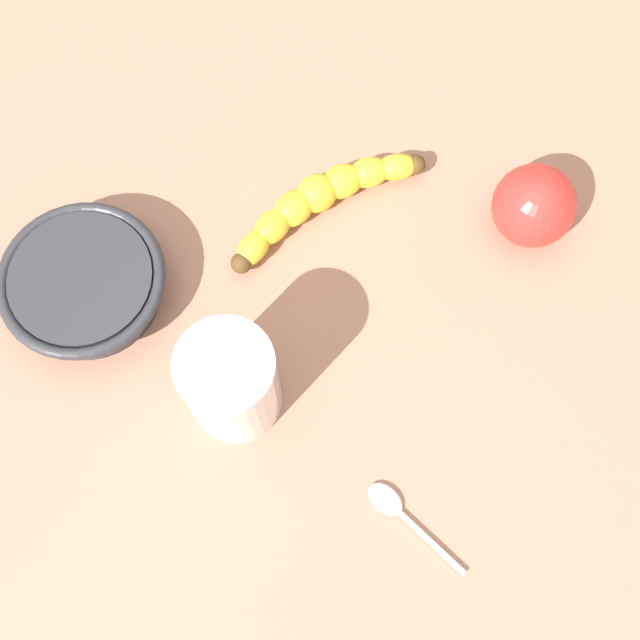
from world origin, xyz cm
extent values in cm
cube|color=#AB735D|center=(0.00, 0.00, 1.50)|extent=(120.00, 120.00, 3.00)
ellipsoid|color=yellow|center=(14.35, -5.89, 4.91)|extent=(4.35, 5.10, 2.67)
ellipsoid|color=yellow|center=(12.86, -3.40, 4.91)|extent=(5.00, 5.32, 3.06)
ellipsoid|color=yellow|center=(11.05, -1.13, 4.91)|extent=(5.48, 5.54, 3.44)
ellipsoid|color=yellow|center=(8.94, 0.87, 4.91)|extent=(5.79, 5.72, 3.82)
ellipsoid|color=yellow|center=(6.58, 2.56, 4.91)|extent=(5.52, 5.21, 3.44)
ellipsoid|color=yellow|center=(4.01, 3.91, 4.91)|extent=(5.22, 4.55, 3.06)
ellipsoid|color=yellow|center=(1.28, 4.89, 4.91)|extent=(4.92, 3.77, 2.67)
sphere|color=#513819|center=(15.23, -7.64, 4.91)|extent=(2.10, 2.10, 2.10)
sphere|color=#513819|center=(-0.61, 5.43, 4.91)|extent=(2.10, 2.10, 2.10)
cylinder|color=silver|center=(-13.13, 1.38, 9.02)|extent=(8.48, 8.48, 12.04)
cylinder|color=#986A91|center=(-13.13, 1.38, 8.42)|extent=(7.98, 7.98, 10.34)
cylinder|color=#2D2D33|center=(-7.71, 18.70, 5.31)|extent=(13.63, 13.63, 4.61)
torus|color=#2D2D33|center=(-7.71, 18.70, 7.01)|extent=(16.01, 16.01, 1.20)
sphere|color=red|center=(13.24, -19.96, 7.10)|extent=(8.20, 8.20, 8.20)
ellipsoid|color=silver|center=(-17.69, -14.57, 3.40)|extent=(3.69, 4.28, 0.80)
cube|color=silver|center=(-19.86, -19.24, 3.40)|extent=(4.03, 7.92, 0.25)
camera|label=1|loc=(-27.78, -11.72, 77.60)|focal=45.45mm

